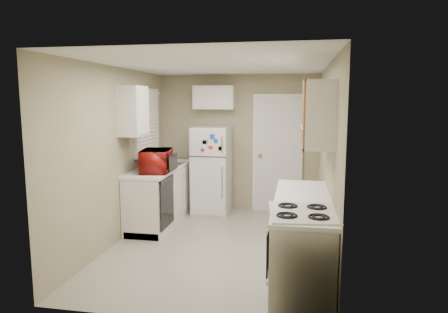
# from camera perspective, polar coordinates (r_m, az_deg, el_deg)

# --- Properties ---
(floor) EXTENTS (3.80, 3.80, 0.00)m
(floor) POSITION_cam_1_polar(r_m,az_deg,el_deg) (5.54, -0.95, -12.59)
(floor) COLOR #AFA99C
(floor) RESTS_ON ground
(ceiling) EXTENTS (3.80, 3.80, 0.00)m
(ceiling) POSITION_cam_1_polar(r_m,az_deg,el_deg) (5.20, -1.01, 12.99)
(ceiling) COLOR white
(ceiling) RESTS_ON floor
(wall_left) EXTENTS (3.80, 3.80, 0.00)m
(wall_left) POSITION_cam_1_polar(r_m,az_deg,el_deg) (5.68, -14.97, 0.16)
(wall_left) COLOR gray
(wall_left) RESTS_ON floor
(wall_right) EXTENTS (3.80, 3.80, 0.00)m
(wall_right) POSITION_cam_1_polar(r_m,az_deg,el_deg) (5.15, 14.48, -0.60)
(wall_right) COLOR gray
(wall_right) RESTS_ON floor
(wall_back) EXTENTS (2.80, 2.80, 0.00)m
(wall_back) POSITION_cam_1_polar(r_m,az_deg,el_deg) (7.10, 2.03, 1.95)
(wall_back) COLOR gray
(wall_back) RESTS_ON floor
(wall_front) EXTENTS (2.80, 2.80, 0.00)m
(wall_front) POSITION_cam_1_polar(r_m,az_deg,el_deg) (3.42, -7.26, -4.67)
(wall_front) COLOR gray
(wall_front) RESTS_ON floor
(left_counter) EXTENTS (0.60, 1.80, 0.90)m
(left_counter) POSITION_cam_1_polar(r_m,az_deg,el_deg) (6.52, -8.95, -5.38)
(left_counter) COLOR silver
(left_counter) RESTS_ON floor
(dishwasher) EXTENTS (0.03, 0.58, 0.72)m
(dishwasher) POSITION_cam_1_polar(r_m,az_deg,el_deg) (5.87, -8.21, -6.47)
(dishwasher) COLOR black
(dishwasher) RESTS_ON floor
(sink) EXTENTS (0.54, 0.74, 0.16)m
(sink) POSITION_cam_1_polar(r_m,az_deg,el_deg) (6.58, -8.60, -1.61)
(sink) COLOR gray
(sink) RESTS_ON left_counter
(microwave) EXTENTS (0.65, 0.43, 0.40)m
(microwave) POSITION_cam_1_polar(r_m,az_deg,el_deg) (5.97, -9.61, -0.76)
(microwave) COLOR maroon
(microwave) RESTS_ON left_counter
(soap_bottle) EXTENTS (0.10, 0.10, 0.19)m
(soap_bottle) POSITION_cam_1_polar(r_m,az_deg,el_deg) (6.85, -7.46, -0.02)
(soap_bottle) COLOR white
(soap_bottle) RESTS_ON left_counter
(window_blinds) EXTENTS (0.10, 0.98, 1.08)m
(window_blinds) POSITION_cam_1_polar(r_m,az_deg,el_deg) (6.59, -10.88, 4.83)
(window_blinds) COLOR silver
(window_blinds) RESTS_ON wall_left
(upper_cabinet_left) EXTENTS (0.30, 0.45, 0.70)m
(upper_cabinet_left) POSITION_cam_1_polar(r_m,az_deg,el_deg) (5.77, -12.90, 6.34)
(upper_cabinet_left) COLOR silver
(upper_cabinet_left) RESTS_ON wall_left
(refrigerator) EXTENTS (0.62, 0.61, 1.50)m
(refrigerator) POSITION_cam_1_polar(r_m,az_deg,el_deg) (6.90, -1.80, -1.99)
(refrigerator) COLOR silver
(refrigerator) RESTS_ON floor
(cabinet_over_fridge) EXTENTS (0.70, 0.30, 0.40)m
(cabinet_over_fridge) POSITION_cam_1_polar(r_m,az_deg,el_deg) (6.98, -1.40, 8.43)
(cabinet_over_fridge) COLOR silver
(cabinet_over_fridge) RESTS_ON wall_back
(interior_door) EXTENTS (0.86, 0.06, 2.08)m
(interior_door) POSITION_cam_1_polar(r_m,az_deg,el_deg) (7.01, 7.65, 0.32)
(interior_door) COLOR silver
(interior_door) RESTS_ON floor
(right_counter) EXTENTS (0.60, 2.00, 0.90)m
(right_counter) POSITION_cam_1_polar(r_m,az_deg,el_deg) (4.54, 11.00, -11.42)
(right_counter) COLOR silver
(right_counter) RESTS_ON floor
(stove) EXTENTS (0.67, 0.80, 0.90)m
(stove) POSITION_cam_1_polar(r_m,az_deg,el_deg) (3.99, 10.96, -14.17)
(stove) COLOR silver
(stove) RESTS_ON floor
(upper_cabinet_right) EXTENTS (0.30, 1.20, 0.70)m
(upper_cabinet_right) POSITION_cam_1_polar(r_m,az_deg,el_deg) (4.59, 13.30, 5.95)
(upper_cabinet_right) COLOR silver
(upper_cabinet_right) RESTS_ON wall_right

